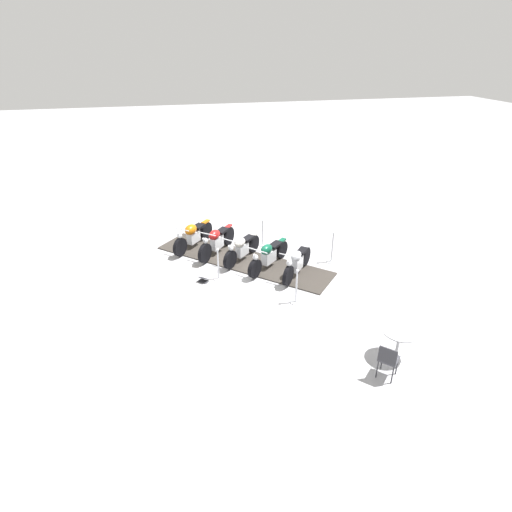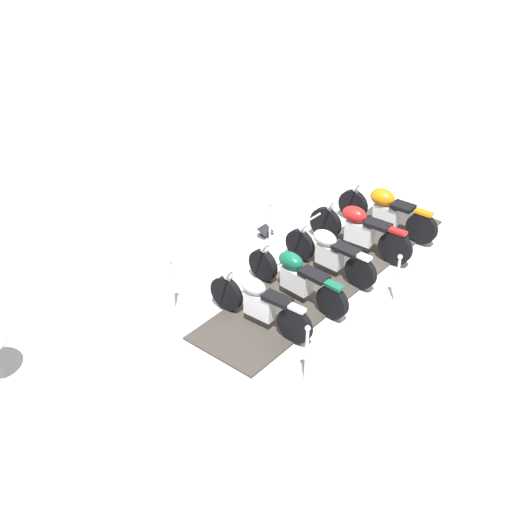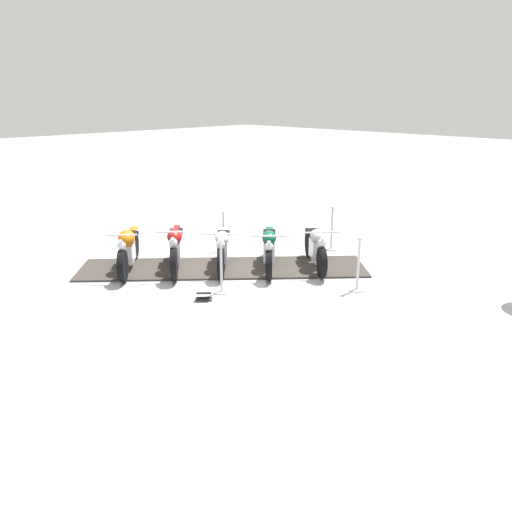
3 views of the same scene
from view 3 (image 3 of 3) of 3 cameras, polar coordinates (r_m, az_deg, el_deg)
The scene contains 12 objects.
ground_plane at distance 11.67m, azimuth -3.62°, elevation -1.40°, with size 80.00×80.00×0.00m, color #B2B2B7.
display_platform at distance 11.66m, azimuth -3.62°, elevation -1.31°, with size 6.31×1.49×0.04m, color #38332D.
motorcycle_copper at distance 11.70m, azimuth -13.77°, elevation 0.84°, with size 1.58×1.78×0.96m.
motorcycle_maroon at distance 11.55m, azimuth -8.76°, elevation 0.96°, with size 1.54×1.80×1.00m.
motorcycle_cream at distance 11.50m, azimuth -3.67°, elevation 0.86°, with size 1.54×1.53×0.93m.
motorcycle_forest at distance 11.52m, azimuth 1.44°, elevation 0.89°, with size 1.74×1.63×0.91m.
motorcycle_chrome at distance 11.63m, azimuth 6.51°, elevation 1.03°, with size 1.44×1.65×0.94m.
stanchion_left_rear at distance 13.16m, azimuth 8.22°, elevation 2.20°, with size 0.34×0.34×1.10m.
stanchion_right_mid at distance 10.21m, azimuth -3.79°, elevation -2.20°, with size 0.34×0.34×1.07m.
stanchion_right_rear at distance 10.49m, azimuth 11.03°, elevation -1.89°, with size 0.34×0.34×1.09m.
stanchion_left_mid at distance 12.94m, azimuth -3.54°, elevation 2.00°, with size 0.32×0.32×1.02m.
info_placard at distance 9.96m, azimuth -5.68°, elevation -4.44°, with size 0.36×0.36×0.19m.
Camera 3 is at (7.35, 8.26, 3.73)m, focal length 36.73 mm.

